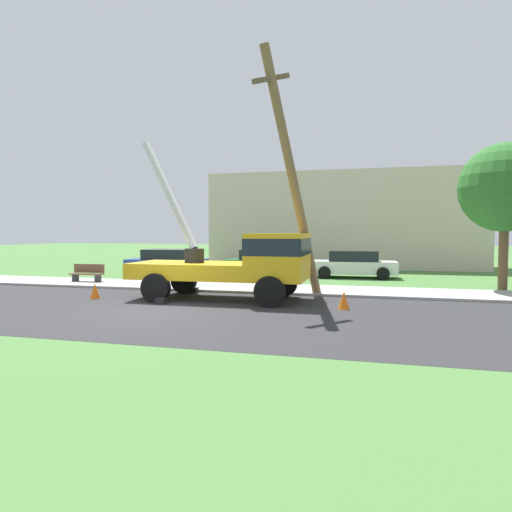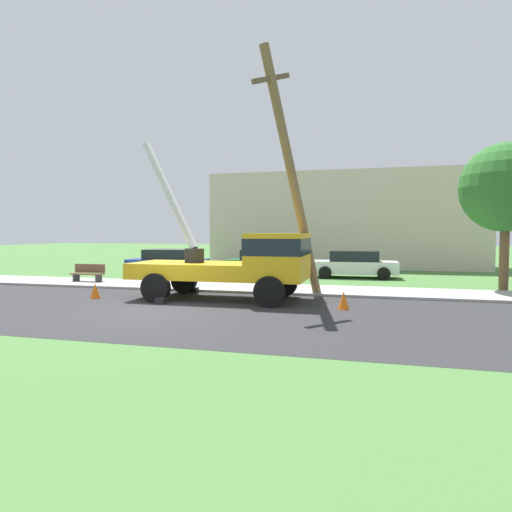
{
  "view_description": "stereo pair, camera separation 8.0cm",
  "coord_description": "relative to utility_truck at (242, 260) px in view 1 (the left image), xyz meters",
  "views": [
    {
      "loc": [
        6.43,
        -12.52,
        2.39
      ],
      "look_at": [
        2.25,
        3.38,
        1.52
      ],
      "focal_mm": 31.55,
      "sensor_mm": 36.0,
      "label": 1
    },
    {
      "loc": [
        6.51,
        -12.5,
        2.39
      ],
      "look_at": [
        2.25,
        3.38,
        1.52
      ],
      "focal_mm": 31.55,
      "sensor_mm": 36.0,
      "label": 2
    }
  ],
  "objects": [
    {
      "name": "utility_truck",
      "position": [
        0.0,
        0.0,
        0.0
      ],
      "size": [
        6.79,
        3.2,
        5.98
      ],
      "color": "gold",
      "rests_on": "ground"
    },
    {
      "name": "leaning_utility_pole",
      "position": [
        1.64,
        0.63,
        2.98
      ],
      "size": [
        1.98,
        3.37,
        8.58
      ],
      "color": "brown",
      "rests_on": "ground"
    },
    {
      "name": "traffic_cone_ahead",
      "position": [
        3.58,
        -0.99,
        -1.13
      ],
      "size": [
        0.36,
        0.36,
        0.56
      ],
      "primitive_type": "cone",
      "color": "orange",
      "rests_on": "ground"
    },
    {
      "name": "parked_sedan_blue",
      "position": [
        -6.85,
        8.16,
        -0.7
      ],
      "size": [
        4.56,
        2.3,
        1.42
      ],
      "color": "#263F99",
      "rests_on": "ground"
    },
    {
      "name": "parked_sedan_green",
      "position": [
        -1.34,
        9.0,
        -0.7
      ],
      "size": [
        4.53,
        2.24,
        1.42
      ],
      "color": "#1E6638",
      "rests_on": "ground"
    },
    {
      "name": "lowrise_building_backdrop",
      "position": [
        2.36,
        17.25,
        1.79
      ],
      "size": [
        18.0,
        6.0,
        6.4
      ],
      "primitive_type": "cube",
      "color": "beige",
      "rests_on": "ground"
    },
    {
      "name": "sidewalk_strip",
      "position": [
        -1.97,
        3.03,
        -1.36
      ],
      "size": [
        80.0,
        2.9,
        0.1
      ],
      "primitive_type": "cube",
      "color": "#9E9E99",
      "rests_on": "ground"
    },
    {
      "name": "park_bench",
      "position": [
        -8.43,
        3.09,
        -0.95
      ],
      "size": [
        1.6,
        0.45,
        0.9
      ],
      "color": "brown",
      "rests_on": "ground"
    },
    {
      "name": "ground_plane",
      "position": [
        -1.97,
        9.47,
        -1.41
      ],
      "size": [
        120.0,
        120.0,
        0.0
      ],
      "primitive_type": "plane",
      "color": "#477538"
    },
    {
      "name": "road_asphalt",
      "position": [
        -1.97,
        -2.53,
        -1.4
      ],
      "size": [
        80.0,
        8.21,
        0.01
      ],
      "primitive_type": "cube",
      "color": "#2B2B2D",
      "rests_on": "ground"
    },
    {
      "name": "roadside_tree_near",
      "position": [
        9.51,
        4.99,
        2.75
      ],
      "size": [
        3.57,
        3.57,
        5.96
      ],
      "color": "brown",
      "rests_on": "ground"
    },
    {
      "name": "parked_sedan_white",
      "position": [
        3.43,
        9.01,
        -0.7
      ],
      "size": [
        4.47,
        2.14,
        1.42
      ],
      "color": "silver",
      "rests_on": "ground"
    },
    {
      "name": "traffic_cone_behind",
      "position": [
        -5.24,
        -0.99,
        -1.13
      ],
      "size": [
        0.36,
        0.36,
        0.56
      ],
      "primitive_type": "cone",
      "color": "orange",
      "rests_on": "ground"
    }
  ]
}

